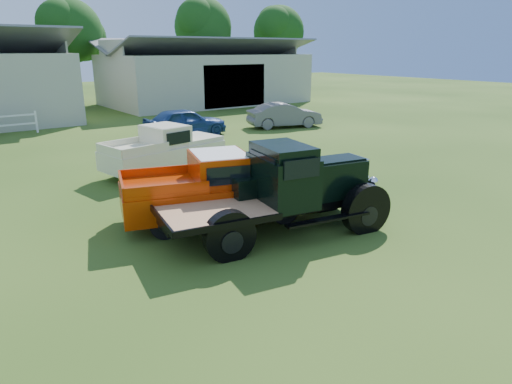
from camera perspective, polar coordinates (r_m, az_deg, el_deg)
ground at (r=10.70m, az=2.99°, el=-7.12°), size 120.00×120.00×0.00m
shed_right at (r=40.01m, az=-6.34°, el=14.71°), size 16.80×9.20×5.20m
tree_c at (r=42.00m, az=-21.96°, el=16.34°), size 5.40×5.40×9.00m
tree_d at (r=48.04m, az=-6.57°, el=18.01°), size 6.00×6.00×10.00m
tree_e at (r=50.96m, az=2.83°, el=17.78°), size 5.70×5.70×9.50m
vintage_flatbed at (r=11.24m, az=2.83°, el=0.25°), size 6.00×3.26×2.25m
red_pickup at (r=12.17m, az=-4.95°, el=0.65°), size 5.50×3.43×1.88m
white_pickup at (r=17.35m, az=-11.41°, el=5.22°), size 4.99×2.64×1.74m
misc_car_blue at (r=24.68m, az=-8.85°, el=8.63°), size 4.48×2.03×1.49m
misc_car_grey at (r=27.30m, az=3.59°, el=9.56°), size 4.57×2.80×1.42m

